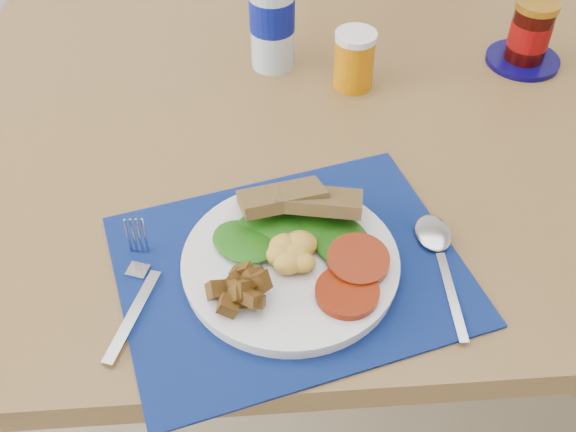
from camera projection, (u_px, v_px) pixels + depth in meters
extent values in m
cube|color=brown|center=(408.00, 132.00, 1.04)|extent=(1.40, 0.90, 0.04)
cylinder|color=brown|center=(80.00, 168.00, 1.55)|extent=(0.06, 0.06, 0.71)
cube|color=brown|center=(351.00, 55.00, 1.75)|extent=(0.51, 0.50, 0.04)
cylinder|color=brown|center=(378.00, 80.00, 2.06)|extent=(0.04, 0.04, 0.41)
cylinder|color=brown|center=(266.00, 103.00, 1.98)|extent=(0.04, 0.04, 0.41)
cylinder|color=brown|center=(431.00, 147.00, 1.84)|extent=(0.04, 0.04, 0.41)
cylinder|color=brown|center=(308.00, 177.00, 1.75)|extent=(0.04, 0.04, 0.41)
cube|color=black|center=(290.00, 269.00, 0.82)|extent=(0.48, 0.41, 0.00)
cylinder|color=silver|center=(290.00, 264.00, 0.81)|extent=(0.26, 0.26, 0.02)
ellipsoid|color=gold|center=(295.00, 254.00, 0.79)|extent=(0.06, 0.06, 0.03)
cylinder|color=maroon|center=(352.00, 278.00, 0.78)|extent=(0.07, 0.07, 0.01)
ellipsoid|color=#113A07|center=(296.00, 233.00, 0.83)|extent=(0.14, 0.08, 0.01)
cube|color=olive|center=(301.00, 199.00, 0.84)|extent=(0.11, 0.07, 0.04)
cube|color=#B2B5BA|center=(133.00, 316.00, 0.77)|extent=(0.06, 0.13, 0.00)
cube|color=#B2B5BA|center=(139.00, 257.00, 0.83)|extent=(0.05, 0.07, 0.00)
cube|color=#B2B5BA|center=(451.00, 296.00, 0.79)|extent=(0.02, 0.13, 0.00)
ellipsoid|color=#B2B5BA|center=(433.00, 234.00, 0.86)|extent=(0.05, 0.06, 0.01)
cylinder|color=#ADBFCC|center=(272.00, 14.00, 1.08)|extent=(0.07, 0.07, 0.19)
cylinder|color=navy|center=(272.00, 14.00, 1.08)|extent=(0.07, 0.07, 0.06)
cylinder|color=#C36B05|center=(354.00, 61.00, 1.07)|extent=(0.06, 0.06, 0.09)
cylinder|color=#090448|center=(522.00, 60.00, 1.14)|extent=(0.12, 0.12, 0.01)
cylinder|color=black|center=(530.00, 34.00, 1.11)|extent=(0.07, 0.07, 0.09)
cylinder|color=maroon|center=(530.00, 33.00, 1.11)|extent=(0.07, 0.07, 0.04)
cylinder|color=#C68821|center=(538.00, 5.00, 1.07)|extent=(0.07, 0.07, 0.01)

